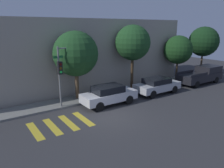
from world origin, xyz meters
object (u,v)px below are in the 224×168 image
at_px(traffic_light_pole, 66,65).
at_px(sedan_near_corner, 109,95).
at_px(tree_behind_truck, 204,42).
at_px(sedan_middle, 157,85).
at_px(tree_midblock, 133,43).
at_px(tree_far_end, 178,50).
at_px(pickup_truck, 202,75).
at_px(tree_near_corner, 76,54).

distance_m(traffic_light_pole, sedan_near_corner, 3.88).
bearing_deg(traffic_light_pole, tree_behind_truck, 3.71).
relative_size(traffic_light_pole, sedan_middle, 1.05).
bearing_deg(tree_behind_truck, tree_midblock, 180.00).
distance_m(tree_midblock, tree_behind_truck, 10.92).
xyz_separation_m(tree_midblock, tree_far_end, (6.41, 0.00, -1.00)).
xyz_separation_m(tree_midblock, tree_behind_truck, (10.91, 0.00, -0.29)).
distance_m(sedan_middle, pickup_truck, 6.60).
bearing_deg(tree_far_end, traffic_light_pole, -175.05).
bearing_deg(tree_midblock, sedan_near_corner, -150.17).
xyz_separation_m(traffic_light_pole, tree_midblock, (7.04, 1.16, 1.21)).
xyz_separation_m(traffic_light_pole, sedan_middle, (7.97, -1.27, -2.41)).
xyz_separation_m(sedan_middle, tree_far_end, (5.48, 2.43, 2.62)).
bearing_deg(pickup_truck, sedan_near_corner, -180.00).
relative_size(sedan_near_corner, tree_behind_truck, 0.73).
height_order(sedan_near_corner, tree_far_end, tree_far_end).
height_order(tree_far_end, tree_behind_truck, tree_behind_truck).
relative_size(sedan_middle, tree_far_end, 0.87).
distance_m(sedan_near_corner, tree_midblock, 6.06).
height_order(tree_midblock, tree_behind_truck, tree_midblock).
relative_size(traffic_light_pole, sedan_near_corner, 1.05).
height_order(sedan_middle, tree_midblock, tree_midblock).
bearing_deg(pickup_truck, sedan_middle, -180.00).
bearing_deg(traffic_light_pole, sedan_middle, -9.03).
bearing_deg(pickup_truck, traffic_light_pole, 175.03).
distance_m(traffic_light_pole, sedan_middle, 8.42).
relative_size(sedan_middle, pickup_truck, 0.80).
xyz_separation_m(sedan_near_corner, tree_near_corner, (-1.50, 2.43, 2.97)).
bearing_deg(tree_midblock, pickup_truck, -17.91).
xyz_separation_m(traffic_light_pole, sedan_near_corner, (2.80, -1.27, -2.37)).
height_order(sedan_middle, pickup_truck, pickup_truck).
relative_size(tree_midblock, tree_behind_truck, 1.03).
xyz_separation_m(sedan_middle, tree_near_corner, (-6.66, 2.43, 3.01)).
bearing_deg(tree_midblock, tree_near_corner, 180.00).
bearing_deg(tree_near_corner, tree_far_end, 0.00).
height_order(sedan_middle, tree_near_corner, tree_near_corner).
bearing_deg(tree_far_end, tree_midblock, 180.00).
relative_size(pickup_truck, tree_midblock, 0.89).
xyz_separation_m(tree_near_corner, tree_midblock, (5.74, 0.00, 0.62)).
xyz_separation_m(sedan_near_corner, tree_behind_truck, (15.16, 2.43, 3.30)).
distance_m(sedan_near_corner, tree_behind_truck, 15.70).
distance_m(pickup_truck, tree_behind_truck, 5.26).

